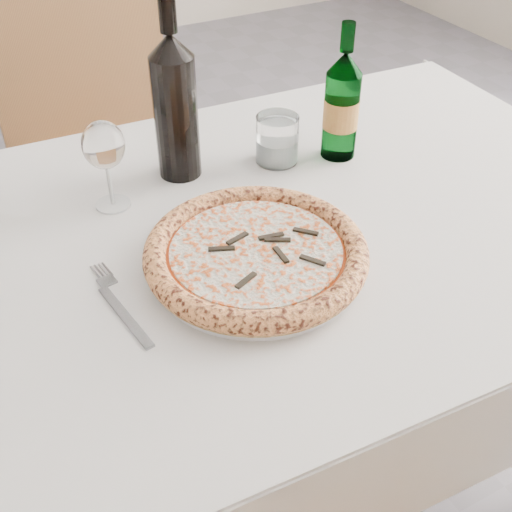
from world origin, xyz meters
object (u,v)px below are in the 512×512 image
Objects in this scene: dining_table at (229,271)px; plate at (256,262)px; chair_far at (104,144)px; tumbler at (277,142)px; wine_bottle at (175,105)px; wine_glass at (104,147)px; pizza at (256,253)px; beer_bottle at (342,106)px.

dining_table is 4.87× the size of plate.
tumbler is at bearing -73.89° from chair_far.
wine_bottle is (0.00, -0.58, 0.36)m from chair_far.
wine_glass is (-0.14, 0.26, 0.10)m from plate.
chair_far is 0.70m from tumbler.
pizza is 0.39m from beer_bottle.
chair_far is 0.92m from plate.
pizza is 0.33m from wine_bottle.
plate is (-0.00, -0.10, 0.09)m from dining_table.
tumbler reaches higher than plate.
pizza reaches higher than dining_table.
tumbler is 0.21m from wine_bottle.
dining_table is 4.54× the size of pizza.
dining_table is 0.30m from wine_bottle.
wine_glass is at bearing 131.18° from dining_table.
wine_bottle is at bearing 89.08° from dining_table.
dining_table is 0.81m from chair_far.
tumbler is at bearing -13.69° from wine_bottle.
wine_glass is 1.75× the size of tumbler.
chair_far is at bearing 89.89° from pizza.
pizza is at bearing -124.73° from tumbler.
beer_bottle reaches higher than chair_far.
dining_table is at bearing -90.92° from wine_bottle.
chair_far is (0.00, 0.79, -0.14)m from dining_table.
plate is 0.32m from wine_glass.
wine_glass reaches higher than dining_table.
tumbler is at bearing 0.45° from wine_glass.
beer_bottle is 0.80× the size of wine_bottle.
pizza is at bearing -142.42° from beer_bottle.
wine_glass is (-0.14, -0.63, 0.34)m from chair_far.
pizza is (-0.00, -0.10, 0.11)m from dining_table.
chair_far is 5.88× the size of wine_glass.
plate is 1.00× the size of wine_bottle.
beer_bottle reaches higher than tumbler.
chair_far is 0.73m from wine_glass.
tumbler is at bearing 163.64° from beer_bottle.
pizza is 3.75× the size of tumbler.
beer_bottle is (0.30, 0.13, 0.19)m from dining_table.
dining_table is at bearing 90.00° from plate.
pizza is 1.33× the size of beer_bottle.
wine_glass is 0.50× the size of wine_bottle.
pizza is at bearing -90.11° from chair_far.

